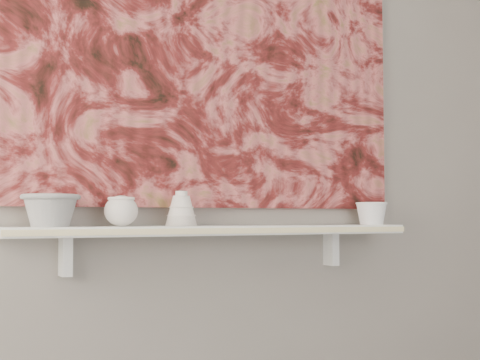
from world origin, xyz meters
TOP-DOWN VIEW (x-y plane):
  - wall_back at (0.00, 1.60)m, footprint 3.60×0.00m
  - shelf at (0.00, 1.51)m, footprint 1.40×0.18m
  - shelf_stripe at (0.00, 1.41)m, footprint 1.40×0.01m
  - bracket_left at (-0.49, 1.57)m, footprint 0.03×0.06m
  - bracket_right at (0.49, 1.57)m, footprint 0.03×0.06m
  - painting at (0.00, 1.59)m, footprint 1.50×0.02m
  - house_motif at (0.45, 1.57)m, footprint 0.09×0.00m
  - bowl_grey at (-0.55, 1.51)m, footprint 0.22×0.22m
  - cup_cream at (-0.34, 1.51)m, footprint 0.10×0.10m
  - bell_vessel at (-0.14, 1.51)m, footprint 0.12×0.12m
  - bowl_white at (0.63, 1.51)m, footprint 0.14×0.14m

SIDE VIEW (x-z plane):
  - bracket_left at x=-0.49m, z-range 0.78..0.90m
  - bracket_right at x=0.49m, z-range 0.78..0.90m
  - shelf at x=0.00m, z-range 0.90..0.93m
  - shelf_stripe at x=0.00m, z-range 0.91..0.92m
  - bowl_white at x=0.63m, z-range 0.93..1.02m
  - cup_cream at x=-0.34m, z-range 0.93..1.02m
  - bowl_grey at x=-0.55m, z-range 0.93..1.03m
  - bell_vessel at x=-0.14m, z-range 0.93..1.04m
  - house_motif at x=0.45m, z-range 1.19..1.27m
  - wall_back at x=0.00m, z-range -0.45..3.15m
  - painting at x=0.00m, z-range 0.99..2.09m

